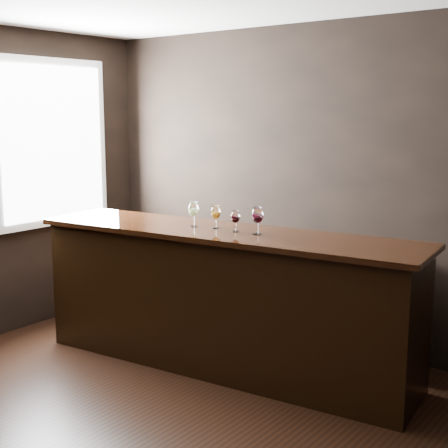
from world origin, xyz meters
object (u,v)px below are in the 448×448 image
Objects in this scene: bar_counter at (224,302)px; glass_white at (194,210)px; glass_red_a at (235,217)px; glass_red_b at (258,216)px; glass_amber at (216,213)px; back_bar_shelf at (262,287)px.

glass_white is at bearing 175.97° from bar_counter.
glass_red_b reaches higher than glass_red_a.
glass_amber reaches higher than glass_red_a.
glass_red_b is (0.20, 0.02, 0.03)m from glass_red_a.
glass_amber is (0.05, -0.76, 0.80)m from back_bar_shelf.
glass_red_b is (0.60, 0.04, 0.01)m from glass_white.
back_bar_shelf is at bearing 94.07° from glass_amber.
glass_amber is (0.19, 0.04, -0.01)m from glass_white.
back_bar_shelf is 1.10m from glass_amber.
glass_white is 0.96× the size of glass_red_b.
glass_red_a is at bearing -71.14° from back_bar_shelf.
glass_amber is (-0.11, 0.03, 0.71)m from bar_counter.
glass_amber reaches higher than bar_counter.
glass_white is 0.40m from glass_red_a.
back_bar_shelf is at bearing 80.23° from glass_white.
glass_white is at bearing -99.77° from back_bar_shelf.
bar_counter is 16.68× the size of glass_amber.
bar_counter is at bearing -174.66° from glass_red_b.
glass_red_b reaches higher than glass_white.
glass_white is (-0.30, -0.01, 0.72)m from bar_counter.
back_bar_shelf is 11.96× the size of glass_red_b.
glass_red_b reaches higher than back_bar_shelf.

